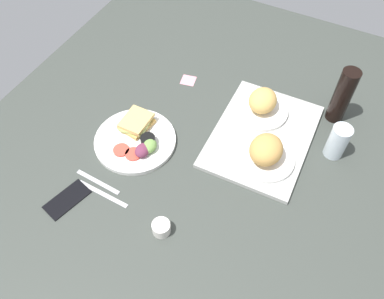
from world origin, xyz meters
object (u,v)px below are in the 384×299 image
at_px(fork, 98,182).
at_px(soda_bottle, 342,96).
at_px(serving_tray, 262,136).
at_px(cell_phone, 67,199).
at_px(espresso_cup, 161,228).
at_px(plate_with_salad, 137,138).
at_px(bread_plate_far, 266,152).
at_px(sticky_note, 188,80).
at_px(drinking_glass, 338,141).
at_px(bread_plate_near, 262,104).
at_px(knife, 103,194).

bearing_deg(fork, soda_bottle, 49.25).
bearing_deg(serving_tray, cell_phone, -41.29).
bearing_deg(soda_bottle, cell_phone, -41.93).
distance_m(espresso_cup, fork, 0.28).
xyz_separation_m(serving_tray, cell_phone, (0.53, -0.46, -0.00)).
relative_size(serving_tray, fork, 2.65).
distance_m(plate_with_salad, soda_bottle, 0.74).
bearing_deg(bread_plate_far, serving_tray, -155.81).
bearing_deg(cell_phone, sticky_note, -172.20).
bearing_deg(espresso_cup, cell_phone, -81.92).
bearing_deg(soda_bottle, drinking_glass, 13.86).
height_order(soda_bottle, cell_phone, soda_bottle).
height_order(soda_bottle, sticky_note, soda_bottle).
bearing_deg(drinking_glass, soda_bottle, -166.14).
distance_m(drinking_glass, fork, 0.81).
distance_m(bread_plate_far, espresso_cup, 0.42).
xyz_separation_m(espresso_cup, fork, (-0.05, -0.27, -0.02)).
bearing_deg(bread_plate_far, fork, -54.62).
relative_size(drinking_glass, espresso_cup, 2.32).
bearing_deg(drinking_glass, espresso_cup, -36.04).
height_order(drinking_glass, soda_bottle, soda_bottle).
relative_size(bread_plate_far, sticky_note, 3.41).
relative_size(bread_plate_near, sticky_note, 3.71).
distance_m(serving_tray, bread_plate_near, 0.12).
bearing_deg(serving_tray, drinking_glass, 100.80).
height_order(drinking_glass, espresso_cup, drinking_glass).
height_order(serving_tray, knife, serving_tray).
relative_size(fork, knife, 0.89).
distance_m(bread_plate_near, sticky_note, 0.33).
relative_size(serving_tray, plate_with_salad, 1.56).
distance_m(espresso_cup, cell_phone, 0.33).
bearing_deg(knife, plate_with_salad, 95.76).
bearing_deg(plate_with_salad, drinking_glass, 112.81).
xyz_separation_m(espresso_cup, cell_phone, (0.05, -0.32, -0.02)).
height_order(bread_plate_near, plate_with_salad, bread_plate_near).
bearing_deg(bread_plate_near, sticky_note, -96.42).
distance_m(soda_bottle, knife, 0.89).
distance_m(drinking_glass, soda_bottle, 0.18).
height_order(plate_with_salad, drinking_glass, drinking_glass).
xyz_separation_m(plate_with_salad, drinking_glass, (-0.27, 0.63, 0.05)).
distance_m(bread_plate_near, drinking_glass, 0.30).
relative_size(espresso_cup, knife, 0.29).
bearing_deg(fork, drinking_glass, 38.88).
xyz_separation_m(bread_plate_near, espresso_cup, (0.58, -0.09, -0.03)).
xyz_separation_m(drinking_glass, soda_bottle, (-0.17, -0.04, 0.05)).
bearing_deg(fork, plate_with_salad, 86.46).
bearing_deg(drinking_glass, plate_with_salad, -67.19).
bearing_deg(soda_bottle, fork, -43.86).
height_order(bread_plate_near, knife, bread_plate_near).
distance_m(plate_with_salad, drinking_glass, 0.69).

